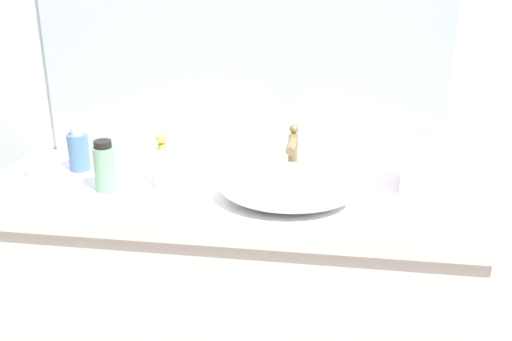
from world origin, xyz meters
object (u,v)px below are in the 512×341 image
object	(u,v)px
sink_basin	(287,186)
soap_dispenser	(163,165)
tissue_box	(423,167)
candle_jar	(33,170)
lotion_bottle	(105,167)
perfume_bottle	(79,151)

from	to	relation	value
sink_basin	soap_dispenser	distance (m)	0.39
tissue_box	candle_jar	xyz separation A→B (m)	(-1.22, -0.08, -0.05)
soap_dispenser	tissue_box	world-z (taller)	soap_dispenser
lotion_bottle	tissue_box	distance (m)	0.96
soap_dispenser	perfume_bottle	xyz separation A→B (m)	(-0.31, 0.09, -0.01)
lotion_bottle	perfume_bottle	xyz separation A→B (m)	(-0.15, 0.15, -0.01)
perfume_bottle	candle_jar	distance (m)	0.15
perfume_bottle	tissue_box	xyz separation A→B (m)	(1.10, 0.00, 0.00)
tissue_box	perfume_bottle	bearing A→B (deg)	-179.89
lotion_bottle	candle_jar	xyz separation A→B (m)	(-0.27, 0.07, -0.06)
soap_dispenser	tissue_box	distance (m)	0.79
soap_dispenser	lotion_bottle	distance (m)	0.17
sink_basin	soap_dispenser	xyz separation A→B (m)	(-0.39, 0.06, 0.02)
soap_dispenser	tissue_box	xyz separation A→B (m)	(0.78, 0.10, -0.00)
candle_jar	perfume_bottle	bearing A→B (deg)	30.53
soap_dispenser	perfume_bottle	bearing A→B (deg)	163.35
soap_dispenser	perfume_bottle	distance (m)	0.33
lotion_bottle	tissue_box	xyz separation A→B (m)	(0.95, 0.15, -0.01)
soap_dispenser	perfume_bottle	world-z (taller)	soap_dispenser
lotion_bottle	tissue_box	bearing A→B (deg)	8.87
perfume_bottle	tissue_box	distance (m)	1.10
soap_dispenser	candle_jar	bearing A→B (deg)	177.59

